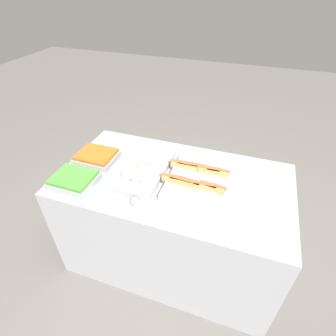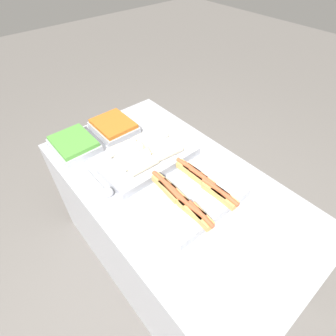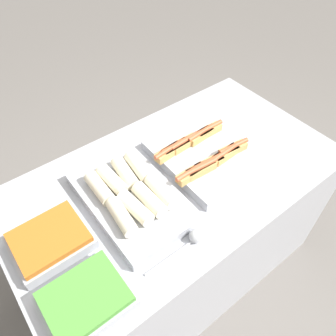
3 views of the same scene
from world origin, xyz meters
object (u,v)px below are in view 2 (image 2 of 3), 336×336
Objects in this scene: tray_hotdogs at (193,194)px; tray_side_front at (74,145)px; serving_spoon_near at (107,191)px; tray_side_back at (114,127)px; tray_wraps at (146,154)px.

tray_hotdogs reaches higher than tray_side_front.
tray_side_front is at bearing -159.93° from tray_hotdogs.
tray_hotdogs is at bearing 44.86° from serving_spoon_near.
tray_hotdogs is at bearing -0.58° from tray_side_back.
tray_side_back is (-0.36, 0.01, -0.01)m from tray_wraps.
tray_hotdogs is at bearing -0.02° from tray_wraps.
tray_side_front is at bearing 175.18° from serving_spoon_near.
tray_wraps is 1.95× the size of tray_side_front.
tray_hotdogs is 0.74m from tray_side_back.
tray_hotdogs is at bearing 20.07° from tray_side_front.
tray_hotdogs is 0.87× the size of tray_wraps.
tray_hotdogs reaches higher than serving_spoon_near.
tray_wraps is 1.95× the size of tray_side_back.
tray_side_back is (0.00, 0.28, 0.00)m from tray_side_front.
tray_side_front is 0.28m from tray_side_back.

